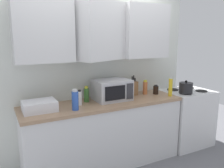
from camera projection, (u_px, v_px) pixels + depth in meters
name	position (u px, v px, depth m)	size (l,w,h in m)	color
wall_back_with_cabinets	(96.00, 50.00, 3.18)	(3.04, 0.57, 2.60)	silver
counter_run	(104.00, 133.00, 3.20)	(2.17, 0.63, 0.90)	silver
stove_range	(185.00, 117.00, 3.85)	(0.76, 0.64, 0.91)	silver
kettle	(186.00, 88.00, 3.54)	(0.20, 0.20, 0.20)	black
microwave	(112.00, 90.00, 3.19)	(0.48, 0.37, 0.28)	#B7B7BC
dish_rack	(39.00, 106.00, 2.73)	(0.38, 0.30, 0.12)	silver
knife_block	(133.00, 88.00, 3.49)	(0.11, 0.13, 0.29)	brown
bottle_spice_jar	(145.00, 88.00, 3.51)	(0.07, 0.07, 0.22)	#BC6638
bottle_green_oil	(86.00, 95.00, 3.10)	(0.07, 0.07, 0.21)	#386B2D
bottle_soy_dark	(156.00, 90.00, 3.52)	(0.08, 0.08, 0.14)	black
bottle_yellow_mustard	(170.00, 87.00, 3.39)	(0.06, 0.06, 0.28)	gold
bottle_blue_cleaner	(75.00, 100.00, 2.75)	(0.08, 0.08, 0.25)	#2D56B7
bottle_white_jar	(80.00, 98.00, 2.96)	(0.05, 0.05, 0.20)	white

